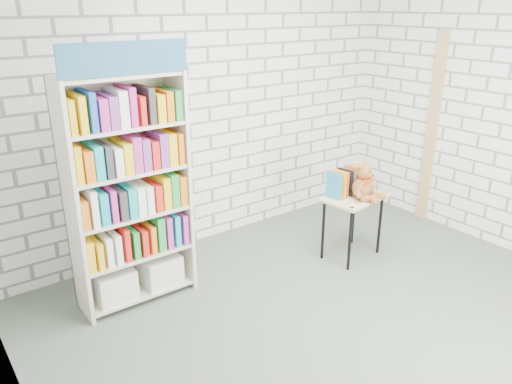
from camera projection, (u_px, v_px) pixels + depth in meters
ground at (348, 323)px, 3.94m from camera, size 4.50×4.50×0.00m
room_shell at (366, 97)px, 3.31m from camera, size 4.52×4.02×2.81m
bookshelf at (129, 191)px, 3.97m from camera, size 0.95×0.37×2.13m
display_table at (353, 205)px, 4.81m from camera, size 0.64×0.48×0.63m
table_books at (347, 182)px, 4.80m from camera, size 0.43×0.23×0.24m
teddy_bear at (365, 185)px, 4.68m from camera, size 0.32×0.31×0.35m
door_trim at (432, 130)px, 5.52m from camera, size 0.05×0.12×2.10m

